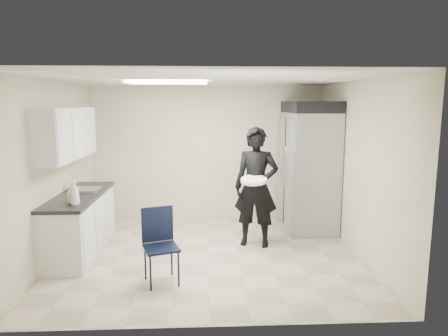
{
  "coord_description": "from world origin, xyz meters",
  "views": [
    {
      "loc": [
        -0.03,
        -5.77,
        2.26
      ],
      "look_at": [
        0.25,
        0.2,
        1.29
      ],
      "focal_mm": 32.0,
      "sensor_mm": 36.0,
      "label": 1
    }
  ],
  "objects_px": {
    "lower_counter": "(80,225)",
    "man_tuxedo": "(256,187)",
    "commercial_fridge": "(308,171)",
    "folding_chair": "(161,248)"
  },
  "relations": [
    {
      "from": "lower_counter",
      "to": "folding_chair",
      "type": "height_order",
      "value": "folding_chair"
    },
    {
      "from": "lower_counter",
      "to": "commercial_fridge",
      "type": "height_order",
      "value": "commercial_fridge"
    },
    {
      "from": "lower_counter",
      "to": "man_tuxedo",
      "type": "height_order",
      "value": "man_tuxedo"
    },
    {
      "from": "lower_counter",
      "to": "man_tuxedo",
      "type": "distance_m",
      "value": 2.77
    },
    {
      "from": "folding_chair",
      "to": "man_tuxedo",
      "type": "height_order",
      "value": "man_tuxedo"
    },
    {
      "from": "folding_chair",
      "to": "man_tuxedo",
      "type": "bearing_deg",
      "value": 25.53
    },
    {
      "from": "lower_counter",
      "to": "folding_chair",
      "type": "bearing_deg",
      "value": -40.36
    },
    {
      "from": "commercial_fridge",
      "to": "folding_chair",
      "type": "height_order",
      "value": "commercial_fridge"
    },
    {
      "from": "lower_counter",
      "to": "man_tuxedo",
      "type": "bearing_deg",
      "value": 3.81
    },
    {
      "from": "lower_counter",
      "to": "commercial_fridge",
      "type": "relative_size",
      "value": 0.9
    }
  ]
}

